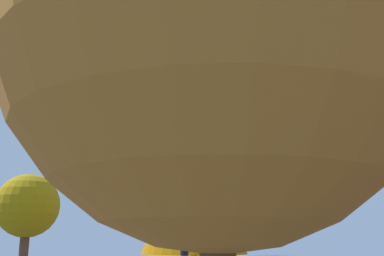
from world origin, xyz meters
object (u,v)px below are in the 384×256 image
at_px(signal_pole_assembly, 155,154).
at_px(tree_mid, 28,207).
at_px(tree_far, 194,194).
at_px(tree_near, 215,35).

distance_m(signal_pole_assembly, tree_mid, 10.20).
bearing_deg(tree_far, tree_near, 147.29).
bearing_deg(tree_mid, tree_near, 172.65).
relative_size(signal_pole_assembly, tree_near, 0.91).
bearing_deg(tree_near, tree_mid, -7.35).
relative_size(tree_near, tree_far, 1.04).
relative_size(signal_pole_assembly, tree_mid, 1.20).
distance_m(signal_pole_assembly, tree_far, 7.27).
relative_size(tree_near, tree_mid, 1.32).
bearing_deg(tree_mid, signal_pole_assembly, -174.05).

